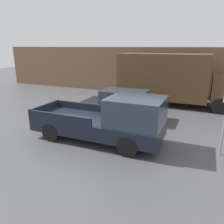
# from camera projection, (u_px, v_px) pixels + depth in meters

# --- Properties ---
(ground_plane) EXTENTS (60.00, 60.00, 0.00)m
(ground_plane) POSITION_uv_depth(u_px,v_px,m) (77.00, 130.00, 10.68)
(ground_plane) COLOR #4C4C4F
(building_wall) EXTENTS (28.00, 0.15, 3.89)m
(building_wall) POSITION_uv_depth(u_px,v_px,m) (137.00, 71.00, 18.63)
(building_wall) COLOR brown
(building_wall) RESTS_ON ground
(pickup_truck) EXTENTS (5.63, 2.06, 2.06)m
(pickup_truck) POSITION_uv_depth(u_px,v_px,m) (109.00, 121.00, 9.12)
(pickup_truck) COLOR black
(pickup_truck) RESTS_ON ground
(car) EXTENTS (4.56, 1.82, 1.60)m
(car) POSITION_uv_depth(u_px,v_px,m) (123.00, 104.00, 12.38)
(car) COLOR black
(car) RESTS_ON ground
(delivery_truck) EXTENTS (7.87, 2.61, 3.47)m
(delivery_truck) POSITION_uv_depth(u_px,v_px,m) (172.00, 78.00, 14.97)
(delivery_truck) COLOR #4C331E
(delivery_truck) RESTS_ON ground
(newspaper_box) EXTENTS (0.45, 0.40, 1.06)m
(newspaper_box) POSITION_uv_depth(u_px,v_px,m) (194.00, 92.00, 16.93)
(newspaper_box) COLOR red
(newspaper_box) RESTS_ON ground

